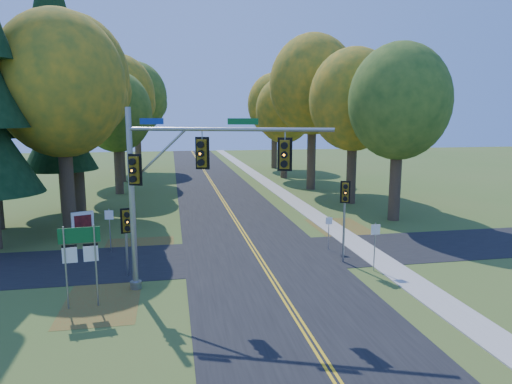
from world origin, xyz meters
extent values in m
plane|color=#3D5E21|center=(0.00, 0.00, 0.00)|extent=(160.00, 160.00, 0.00)
cube|color=black|center=(0.00, 0.00, 0.01)|extent=(8.00, 160.00, 0.02)
cube|color=black|center=(0.00, 2.00, 0.01)|extent=(60.00, 6.00, 0.02)
cube|color=gold|center=(-0.10, 0.00, 0.03)|extent=(0.10, 160.00, 0.01)
cube|color=gold|center=(0.10, 0.00, 0.03)|extent=(0.10, 160.00, 0.01)
cube|color=#9E998E|center=(6.20, 0.00, 0.03)|extent=(1.60, 160.00, 0.06)
cube|color=brown|center=(-6.50, 4.00, 0.01)|extent=(4.00, 6.00, 0.00)
cube|color=brown|center=(6.80, 6.00, 0.01)|extent=(3.50, 8.00, 0.00)
cube|color=brown|center=(-7.50, -3.00, 0.01)|extent=(3.00, 5.00, 0.00)
cylinder|color=#38281C|center=(-11.20, 9.30, 3.38)|extent=(0.86, 0.86, 6.75)
ellipsoid|color=orange|center=(-11.20, 9.30, 9.55)|extent=(8.00, 8.00, 9.20)
sphere|color=orange|center=(-9.60, 10.50, 8.75)|extent=(4.80, 4.80, 4.80)
sphere|color=orange|center=(-12.60, 8.50, 10.35)|extent=(4.40, 4.40, 4.40)
cylinder|color=#38281C|center=(11.50, 8.70, 3.04)|extent=(0.83, 0.83, 6.08)
ellipsoid|color=olive|center=(11.50, 8.70, 8.60)|extent=(7.20, 7.20, 8.28)
sphere|color=olive|center=(12.94, 9.78, 7.88)|extent=(4.32, 4.32, 4.32)
sphere|color=olive|center=(10.24, 7.98, 9.32)|extent=(3.96, 3.96, 3.96)
cylinder|color=#38281C|center=(-11.80, 16.20, 3.71)|extent=(0.89, 0.89, 7.42)
ellipsoid|color=orange|center=(-11.80, 16.20, 10.43)|extent=(8.60, 8.60, 9.89)
sphere|color=orange|center=(-10.08, 17.49, 9.57)|extent=(5.16, 5.16, 5.16)
sphere|color=orange|center=(-13.30, 15.34, 11.29)|extent=(4.73, 4.73, 4.73)
cylinder|color=#38281C|center=(10.90, 15.50, 3.15)|extent=(0.84, 0.84, 6.30)
ellipsoid|color=orange|center=(10.90, 15.50, 8.96)|extent=(7.60, 7.60, 8.74)
sphere|color=orange|center=(12.42, 16.64, 8.20)|extent=(4.56, 4.56, 4.56)
sphere|color=orange|center=(9.57, 14.74, 9.72)|extent=(4.18, 4.18, 4.18)
cylinder|color=#38281C|center=(-9.60, 24.40, 2.81)|extent=(0.81, 0.81, 5.62)
ellipsoid|color=olive|center=(-9.60, 24.40, 8.00)|extent=(6.80, 6.80, 7.82)
sphere|color=olive|center=(-8.24, 25.42, 7.33)|extent=(4.08, 4.08, 4.08)
sphere|color=olive|center=(-10.79, 23.72, 8.69)|extent=(3.74, 3.74, 3.74)
cylinder|color=#38281C|center=(9.80, 23.60, 3.83)|extent=(0.90, 0.90, 7.65)
ellipsoid|color=orange|center=(9.80, 23.60, 10.73)|extent=(8.80, 8.80, 10.12)
sphere|color=orange|center=(11.56, 24.92, 9.85)|extent=(5.28, 5.28, 5.28)
sphere|color=orange|center=(8.26, 22.72, 11.61)|extent=(4.84, 4.84, 4.84)
cylinder|color=#38281C|center=(-10.20, 33.10, 3.49)|extent=(0.87, 0.87, 6.98)
ellipsoid|color=orange|center=(-10.20, 33.10, 9.85)|extent=(8.20, 8.20, 9.43)
sphere|color=orange|center=(-8.56, 34.33, 9.03)|extent=(4.92, 4.92, 4.92)
sphere|color=orange|center=(-11.63, 32.28, 10.67)|extent=(4.51, 4.51, 4.51)
cylinder|color=#38281C|center=(9.20, 32.80, 2.93)|extent=(0.82, 0.82, 5.85)
ellipsoid|color=orange|center=(9.20, 32.80, 8.30)|extent=(7.00, 7.00, 8.05)
sphere|color=orange|center=(10.60, 33.85, 7.60)|extent=(4.20, 4.20, 4.20)
sphere|color=orange|center=(7.97, 32.10, 9.00)|extent=(3.85, 3.85, 3.85)
cylinder|color=#38281C|center=(-9.00, 44.00, 3.60)|extent=(0.88, 0.88, 7.20)
ellipsoid|color=olive|center=(-9.00, 44.00, 10.14)|extent=(8.40, 8.40, 9.66)
sphere|color=olive|center=(-7.32, 45.26, 9.30)|extent=(5.04, 5.04, 5.04)
sphere|color=olive|center=(-10.47, 43.16, 10.98)|extent=(4.62, 4.62, 4.62)
cylinder|color=#38281C|center=(10.40, 43.50, 3.26)|extent=(0.85, 0.85, 6.53)
ellipsoid|color=orange|center=(10.40, 43.50, 9.26)|extent=(7.80, 7.80, 8.97)
sphere|color=orange|center=(11.96, 44.67, 8.47)|extent=(4.68, 4.68, 4.68)
sphere|color=orange|center=(9.04, 42.72, 10.04)|extent=(4.29, 4.29, 4.29)
cylinder|color=#38281C|center=(-13.00, 16.00, 1.71)|extent=(0.50, 0.50, 3.42)
cone|color=black|center=(-13.00, 16.00, 6.15)|extent=(5.60, 5.60, 5.45)
cone|color=black|center=(-13.00, 16.00, 10.04)|extent=(4.57, 4.57, 5.45)
cone|color=black|center=(-13.00, 16.00, 13.94)|extent=(3.55, 3.55, 5.45)
cylinder|color=gray|center=(-6.22, -1.81, 3.97)|extent=(0.25, 0.25, 7.95)
cylinder|color=gray|center=(-6.22, -1.81, 0.17)|extent=(0.50, 0.50, 0.34)
cylinder|color=gray|center=(-2.23, -3.28, 7.04)|extent=(8.04, 3.10, 0.16)
cylinder|color=gray|center=(-5.05, -2.24, 5.90)|extent=(2.44, 0.98, 2.35)
cylinder|color=gray|center=(-3.24, -2.91, 6.84)|extent=(0.05, 0.05, 0.41)
cube|color=#72590C|center=(-3.24, -2.91, 6.06)|extent=(0.48, 0.45, 1.14)
cube|color=black|center=(-3.24, -2.91, 6.06)|extent=(0.57, 0.24, 1.34)
sphere|color=orange|center=(-3.33, -3.15, 6.06)|extent=(0.20, 0.20, 0.20)
cylinder|color=black|center=(-3.33, -3.15, 6.43)|extent=(0.32, 0.26, 0.27)
cylinder|color=black|center=(-3.33, -3.15, 6.06)|extent=(0.32, 0.26, 0.27)
cylinder|color=black|center=(-3.33, -3.15, 5.70)|extent=(0.32, 0.26, 0.27)
cylinder|color=gray|center=(-0.04, -4.09, 6.84)|extent=(0.05, 0.05, 0.41)
cube|color=#72590C|center=(-0.04, -4.09, 6.06)|extent=(0.48, 0.45, 1.14)
cube|color=black|center=(-0.04, -4.09, 6.06)|extent=(0.57, 0.24, 1.34)
sphere|color=orange|center=(-0.13, -4.33, 6.06)|extent=(0.20, 0.20, 0.20)
cylinder|color=black|center=(-0.13, -4.33, 6.43)|extent=(0.32, 0.26, 0.27)
cylinder|color=black|center=(-0.13, -4.33, 6.06)|extent=(0.32, 0.26, 0.27)
cylinder|color=black|center=(-0.13, -4.33, 5.70)|extent=(0.32, 0.26, 0.27)
cube|color=#72590C|center=(-6.01, -2.07, 5.34)|extent=(0.48, 0.45, 1.14)
cube|color=black|center=(-6.01, -2.07, 5.34)|extent=(0.57, 0.24, 1.34)
sphere|color=orange|center=(-6.10, -2.31, 5.34)|extent=(0.20, 0.20, 0.20)
cylinder|color=black|center=(-6.10, -2.31, 5.70)|extent=(0.32, 0.26, 0.27)
cylinder|color=black|center=(-6.10, -2.31, 5.34)|extent=(0.32, 0.26, 0.27)
cylinder|color=black|center=(-6.10, -2.31, 4.97)|extent=(0.32, 0.26, 0.27)
cube|color=navy|center=(-5.26, -2.16, 7.36)|extent=(0.97, 0.40, 0.25)
cube|color=#0C5926|center=(-1.64, -3.50, 7.36)|extent=(1.19, 0.48, 0.25)
cylinder|color=gray|center=(4.20, 0.04, 2.13)|extent=(0.12, 0.12, 4.25)
cube|color=#72590C|center=(4.13, -0.16, 3.77)|extent=(0.41, 0.38, 0.97)
cube|color=black|center=(4.13, -0.16, 3.77)|extent=(0.48, 0.20, 1.14)
sphere|color=orange|center=(4.05, -0.37, 3.77)|extent=(0.17, 0.17, 0.17)
cylinder|color=black|center=(4.05, -0.37, 4.08)|extent=(0.27, 0.22, 0.23)
cylinder|color=black|center=(4.05, -0.37, 3.77)|extent=(0.27, 0.22, 0.23)
cylinder|color=black|center=(4.05, -0.37, 3.46)|extent=(0.27, 0.22, 0.23)
cylinder|color=gray|center=(-6.72, 0.00, 1.63)|extent=(0.12, 0.12, 3.25)
cube|color=#72590C|center=(-6.66, -0.22, 2.74)|extent=(0.42, 0.39, 1.02)
cube|color=black|center=(-6.66, -0.22, 2.74)|extent=(0.52, 0.17, 1.20)
sphere|color=orange|center=(-6.60, -0.44, 2.74)|extent=(0.18, 0.18, 0.18)
cylinder|color=black|center=(-6.60, -0.44, 3.07)|extent=(0.28, 0.22, 0.24)
cylinder|color=black|center=(-6.60, -0.44, 2.74)|extent=(0.28, 0.22, 0.24)
cylinder|color=black|center=(-6.60, -0.44, 2.42)|extent=(0.28, 0.22, 0.24)
cylinder|color=gray|center=(-8.70, -3.55, 1.68)|extent=(0.07, 0.07, 3.36)
cylinder|color=gray|center=(-7.58, -3.45, 1.68)|extent=(0.07, 0.07, 3.36)
cube|color=#0B5321|center=(-8.14, -3.47, 2.97)|extent=(1.57, 0.19, 0.62)
cube|color=silver|center=(-8.14, -3.47, 2.97)|extent=(1.34, 0.13, 0.09)
cube|color=silver|center=(-8.53, -3.50, 2.18)|extent=(0.56, 0.10, 0.62)
cube|color=black|center=(-8.53, -3.50, 2.55)|extent=(0.56, 0.06, 0.11)
cube|color=silver|center=(-7.75, -3.43, 2.18)|extent=(0.56, 0.10, 0.62)
cube|color=black|center=(-7.75, -3.43, 2.55)|extent=(0.56, 0.06, 0.11)
cube|color=white|center=(-9.96, 7.00, 0.90)|extent=(1.28, 0.64, 1.80)
cube|color=maroon|center=(-9.93, 6.91, 0.95)|extent=(0.94, 0.38, 1.30)
cube|color=white|center=(-10.43, 6.82, 0.15)|extent=(0.10, 0.10, 0.30)
cube|color=white|center=(-9.50, 7.18, 0.15)|extent=(0.10, 0.10, 0.30)
cylinder|color=gray|center=(4.20, 2.32, 0.99)|extent=(0.04, 0.04, 1.97)
cube|color=white|center=(4.20, 2.30, 1.70)|extent=(0.38, 0.07, 0.40)
cylinder|color=gray|center=(5.21, -1.53, 1.21)|extent=(0.06, 0.06, 2.43)
cube|color=silver|center=(5.21, -1.55, 2.10)|extent=(0.46, 0.04, 0.50)
cylinder|color=gray|center=(-7.99, 4.08, 1.25)|extent=(0.06, 0.06, 2.49)
cube|color=silver|center=(-8.00, 4.06, 2.15)|extent=(0.48, 0.11, 0.51)
camera|label=1|loc=(-4.51, -21.74, 7.57)|focal=32.00mm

